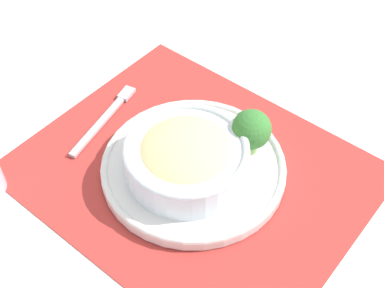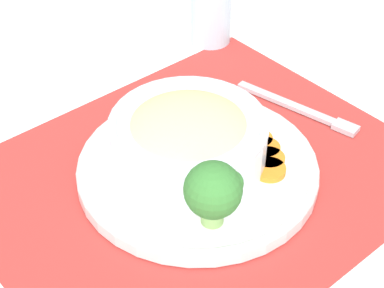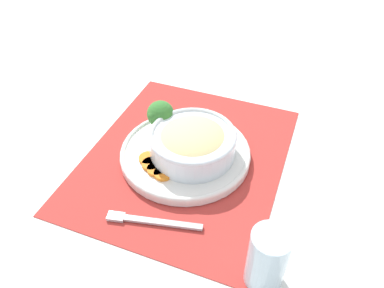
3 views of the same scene
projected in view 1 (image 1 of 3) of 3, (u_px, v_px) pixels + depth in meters
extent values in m
plane|color=white|center=(193.00, 172.00, 0.84)|extent=(4.00, 4.00, 0.00)
cube|color=#B2332D|center=(193.00, 172.00, 0.84)|extent=(0.52, 0.43, 0.00)
cylinder|color=white|center=(193.00, 168.00, 0.84)|extent=(0.29, 0.29, 0.02)
torus|color=white|center=(193.00, 164.00, 0.83)|extent=(0.29, 0.29, 0.01)
cylinder|color=silver|center=(185.00, 159.00, 0.80)|extent=(0.19, 0.19, 0.05)
torus|color=silver|center=(185.00, 147.00, 0.78)|extent=(0.19, 0.19, 0.01)
ellipsoid|color=beige|center=(185.00, 153.00, 0.79)|extent=(0.15, 0.15, 0.06)
cylinder|color=#84AD5B|center=(249.00, 145.00, 0.84)|extent=(0.02, 0.02, 0.02)
sphere|color=#387A33|center=(251.00, 129.00, 0.82)|extent=(0.06, 0.06, 0.06)
sphere|color=#387A33|center=(245.00, 119.00, 0.82)|extent=(0.03, 0.03, 0.03)
sphere|color=#387A33|center=(258.00, 135.00, 0.80)|extent=(0.02, 0.02, 0.02)
cylinder|color=orange|center=(193.00, 124.00, 0.88)|extent=(0.04, 0.04, 0.01)
cylinder|color=orange|center=(181.00, 125.00, 0.88)|extent=(0.04, 0.04, 0.01)
cylinder|color=orange|center=(170.00, 128.00, 0.88)|extent=(0.04, 0.04, 0.01)
cylinder|color=orange|center=(160.00, 132.00, 0.87)|extent=(0.04, 0.04, 0.01)
cube|color=#B7B7BC|center=(103.00, 121.00, 0.91)|extent=(0.05, 0.18, 0.01)
cube|color=#B7B7BC|center=(126.00, 94.00, 0.96)|extent=(0.03, 0.04, 0.01)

